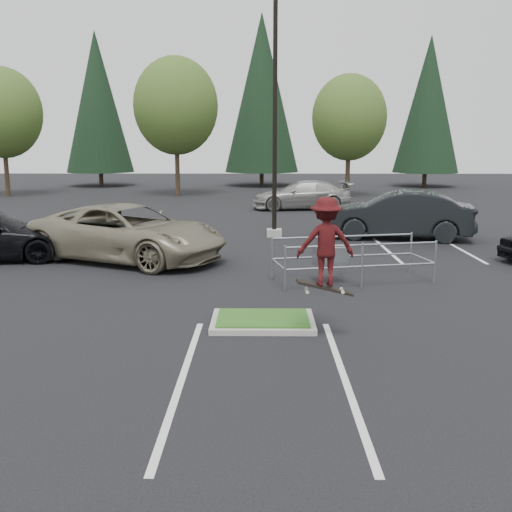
{
  "coord_description": "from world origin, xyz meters",
  "views": [
    {
      "loc": [
        -0.04,
        -12.35,
        3.88
      ],
      "look_at": [
        -0.16,
        1.5,
        1.2
      ],
      "focal_mm": 42.0,
      "sensor_mm": 36.0,
      "label": 1
    }
  ],
  "objects_px": {
    "conif_c": "(428,105)",
    "conif_b": "(262,93)",
    "car_far_silver": "(303,195)",
    "decid_c": "(349,120)",
    "decid_a": "(2,116)",
    "decid_b": "(176,109)",
    "cart_corral": "(336,255)",
    "light_pole": "(275,123)",
    "car_l_tan": "(125,232)",
    "car_r_charc": "(398,215)",
    "skateboarder": "(326,242)",
    "conif_a": "(97,102)"
  },
  "relations": [
    {
      "from": "conif_b",
      "to": "conif_c",
      "type": "relative_size",
      "value": 1.16
    },
    {
      "from": "light_pole",
      "to": "car_far_silver",
      "type": "relative_size",
      "value": 1.81
    },
    {
      "from": "skateboarder",
      "to": "decid_a",
      "type": "bearing_deg",
      "value": -62.7
    },
    {
      "from": "conif_a",
      "to": "conif_c",
      "type": "height_order",
      "value": "conif_a"
    },
    {
      "from": "skateboarder",
      "to": "conif_c",
      "type": "bearing_deg",
      "value": -111.99
    },
    {
      "from": "cart_corral",
      "to": "skateboarder",
      "type": "relative_size",
      "value": 2.34
    },
    {
      "from": "decid_a",
      "to": "decid_b",
      "type": "height_order",
      "value": "decid_b"
    },
    {
      "from": "conif_c",
      "to": "car_l_tan",
      "type": "xyz_separation_m",
      "value": [
        -18.5,
        -32.5,
        -5.93
      ]
    },
    {
      "from": "decid_b",
      "to": "car_l_tan",
      "type": "height_order",
      "value": "decid_b"
    },
    {
      "from": "cart_corral",
      "to": "conif_c",
      "type": "bearing_deg",
      "value": 59.35
    },
    {
      "from": "conif_b",
      "to": "car_far_silver",
      "type": "xyz_separation_m",
      "value": [
        2.34,
        -18.5,
        -7.03
      ]
    },
    {
      "from": "conif_b",
      "to": "decid_c",
      "type": "bearing_deg",
      "value": -60.68
    },
    {
      "from": "cart_corral",
      "to": "car_far_silver",
      "type": "xyz_separation_m",
      "value": [
        0.31,
        18.1,
        0.05
      ]
    },
    {
      "from": "conif_b",
      "to": "car_l_tan",
      "type": "bearing_deg",
      "value": -97.65
    },
    {
      "from": "decid_a",
      "to": "conif_c",
      "type": "height_order",
      "value": "conif_c"
    },
    {
      "from": "cart_corral",
      "to": "car_l_tan",
      "type": "height_order",
      "value": "car_l_tan"
    },
    {
      "from": "conif_c",
      "to": "car_far_silver",
      "type": "relative_size",
      "value": 2.23
    },
    {
      "from": "light_pole",
      "to": "decid_b",
      "type": "distance_m",
      "value": 19.7
    },
    {
      "from": "light_pole",
      "to": "car_l_tan",
      "type": "relative_size",
      "value": 1.53
    },
    {
      "from": "decid_a",
      "to": "car_r_charc",
      "type": "xyz_separation_m",
      "value": [
        23.46,
        -18.53,
        -4.62
      ]
    },
    {
      "from": "skateboarder",
      "to": "car_far_silver",
      "type": "height_order",
      "value": "skateboarder"
    },
    {
      "from": "decid_a",
      "to": "decid_b",
      "type": "xyz_separation_m",
      "value": [
        12.0,
        0.5,
        0.46
      ]
    },
    {
      "from": "light_pole",
      "to": "decid_b",
      "type": "relative_size",
      "value": 1.05
    },
    {
      "from": "conif_b",
      "to": "conif_c",
      "type": "height_order",
      "value": "conif_b"
    },
    {
      "from": "decid_c",
      "to": "conif_b",
      "type": "distance_m",
      "value": 12.51
    },
    {
      "from": "decid_a",
      "to": "car_l_tan",
      "type": "relative_size",
      "value": 1.35
    },
    {
      "from": "light_pole",
      "to": "conif_c",
      "type": "height_order",
      "value": "conif_c"
    },
    {
      "from": "decid_c",
      "to": "cart_corral",
      "type": "relative_size",
      "value": 1.86
    },
    {
      "from": "decid_a",
      "to": "conif_c",
      "type": "relative_size",
      "value": 0.71
    },
    {
      "from": "conif_c",
      "to": "car_far_silver",
      "type": "distance_m",
      "value": 21.88
    },
    {
      "from": "car_far_silver",
      "to": "decid_b",
      "type": "bearing_deg",
      "value": -141.68
    },
    {
      "from": "conif_c",
      "to": "conif_b",
      "type": "bearing_deg",
      "value": 175.91
    },
    {
      "from": "light_pole",
      "to": "car_l_tan",
      "type": "xyz_separation_m",
      "value": [
        -5.0,
        -5.0,
        -3.64
      ]
    },
    {
      "from": "car_far_silver",
      "to": "skateboarder",
      "type": "bearing_deg",
      "value": -8.87
    },
    {
      "from": "decid_b",
      "to": "car_far_silver",
      "type": "relative_size",
      "value": 1.72
    },
    {
      "from": "conif_b",
      "to": "skateboarder",
      "type": "xyz_separation_m",
      "value": [
        1.2,
        -41.5,
        -5.89
      ]
    },
    {
      "from": "decid_c",
      "to": "conif_c",
      "type": "distance_m",
      "value": 12.65
    },
    {
      "from": "decid_b",
      "to": "conif_c",
      "type": "xyz_separation_m",
      "value": [
        20.01,
        8.97,
        0.8
      ]
    },
    {
      "from": "decid_a",
      "to": "decid_b",
      "type": "distance_m",
      "value": 12.02
    },
    {
      "from": "decid_a",
      "to": "conif_c",
      "type": "distance_m",
      "value": 33.4
    },
    {
      "from": "car_l_tan",
      "to": "decid_c",
      "type": "bearing_deg",
      "value": 0.3
    },
    {
      "from": "decid_b",
      "to": "decid_c",
      "type": "bearing_deg",
      "value": -3.34
    },
    {
      "from": "light_pole",
      "to": "decid_c",
      "type": "distance_m",
      "value": 18.67
    },
    {
      "from": "light_pole",
      "to": "car_far_silver",
      "type": "bearing_deg",
      "value": 79.6
    },
    {
      "from": "conif_a",
      "to": "light_pole",
      "type": "bearing_deg",
      "value": -62.62
    },
    {
      "from": "decid_a",
      "to": "conif_a",
      "type": "bearing_deg",
      "value": 68.09
    },
    {
      "from": "conif_b",
      "to": "car_far_silver",
      "type": "bearing_deg",
      "value": -82.8
    },
    {
      "from": "light_pole",
      "to": "car_far_silver",
      "type": "distance_m",
      "value": 10.84
    },
    {
      "from": "car_far_silver",
      "to": "cart_corral",
      "type": "bearing_deg",
      "value": -7.03
    },
    {
      "from": "conif_a",
      "to": "car_r_charc",
      "type": "xyz_separation_m",
      "value": [
        19.45,
        -28.5,
        -6.14
      ]
    }
  ]
}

